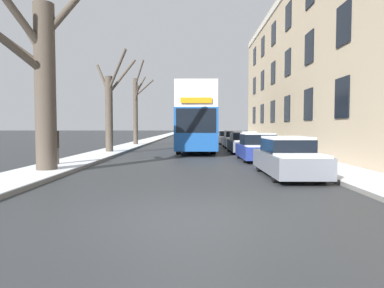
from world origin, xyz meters
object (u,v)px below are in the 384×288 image
at_px(bare_tree_left_2, 136,108).
at_px(pedestrian_left_sidewalk, 54,144).
at_px(parked_car_0, 287,158).
at_px(parked_car_4, 227,138).
at_px(parked_car_1, 258,148).
at_px(bare_tree_left_1, 110,108).
at_px(double_decker_bus, 196,116).
at_px(bare_tree_left_0, 43,79).
at_px(parked_car_2, 243,143).
at_px(parked_car_3, 234,140).

distance_m(bare_tree_left_2, pedestrian_left_sidewalk, 17.07).
height_order(parked_car_0, parked_car_4, parked_car_0).
xyz_separation_m(parked_car_0, parked_car_1, (0.00, 5.77, 0.00)).
distance_m(bare_tree_left_1, double_decker_bus, 6.32).
bearing_deg(bare_tree_left_0, parked_car_1, 30.32).
distance_m(bare_tree_left_0, parked_car_1, 10.71).
xyz_separation_m(parked_car_0, parked_car_2, (-0.00, 11.04, 0.01)).
distance_m(bare_tree_left_0, pedestrian_left_sidewalk, 3.22).
height_order(bare_tree_left_0, bare_tree_left_1, bare_tree_left_0).
distance_m(bare_tree_left_1, parked_car_4, 16.07).
bearing_deg(parked_car_2, parked_car_0, -90.00).
xyz_separation_m(double_decker_bus, parked_car_4, (3.22, 10.31, -1.91)).
distance_m(bare_tree_left_2, parked_car_1, 16.39).
bearing_deg(parked_car_0, parked_car_1, 90.00).
height_order(double_decker_bus, parked_car_1, double_decker_bus).
relative_size(bare_tree_left_2, double_decker_bus, 0.68).
xyz_separation_m(bare_tree_left_0, parked_car_2, (8.90, 10.47, -2.87)).
bearing_deg(parked_car_4, bare_tree_left_1, -123.65).
bearing_deg(parked_car_2, pedestrian_left_sidewalk, -137.55).
distance_m(parked_car_2, pedestrian_left_sidewalk, 12.66).
height_order(parked_car_2, parked_car_4, parked_car_2).
xyz_separation_m(parked_car_1, pedestrian_left_sidewalk, (-9.34, -3.28, 0.34)).
height_order(double_decker_bus, parked_car_0, double_decker_bus).
xyz_separation_m(parked_car_0, parked_car_4, (-0.00, 23.38, -0.02)).
distance_m(parked_car_2, parked_car_4, 12.34).
height_order(bare_tree_left_1, parked_car_2, bare_tree_left_1).
height_order(bare_tree_left_1, bare_tree_left_2, bare_tree_left_2).
xyz_separation_m(bare_tree_left_0, double_decker_bus, (5.67, 12.50, -1.00)).
bearing_deg(parked_car_2, bare_tree_left_1, -174.19).
bearing_deg(parked_car_3, double_decker_bus, -130.71).
bearing_deg(bare_tree_left_1, bare_tree_left_0, -90.52).
distance_m(parked_car_1, parked_car_2, 5.26).
height_order(parked_car_1, parked_car_2, parked_car_2).
distance_m(parked_car_0, parked_car_3, 16.82).
bearing_deg(bare_tree_left_1, parked_car_1, -26.37).
distance_m(double_decker_bus, parked_car_4, 10.97).
distance_m(bare_tree_left_2, double_decker_bus, 8.40).
xyz_separation_m(bare_tree_left_2, parked_car_1, (8.70, -13.60, -2.83)).
xyz_separation_m(bare_tree_left_0, pedestrian_left_sidewalk, (-0.44, 1.93, -2.54)).
bearing_deg(bare_tree_left_2, parked_car_4, 24.70).
xyz_separation_m(parked_car_1, parked_car_2, (-0.00, 5.26, 0.01)).
xyz_separation_m(bare_tree_left_0, parked_car_4, (8.90, 22.81, -2.91)).
bearing_deg(pedestrian_left_sidewalk, bare_tree_left_1, 74.03).
distance_m(parked_car_0, parked_car_4, 23.38).
bearing_deg(parked_car_0, double_decker_bus, 103.86).
relative_size(parked_car_4, pedestrian_left_sidewalk, 2.49).
relative_size(bare_tree_left_0, pedestrian_left_sidewalk, 4.12).
bearing_deg(parked_car_1, bare_tree_left_2, 122.61).
distance_m(parked_car_1, pedestrian_left_sidewalk, 9.90).
bearing_deg(pedestrian_left_sidewalk, parked_car_3, 44.86).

